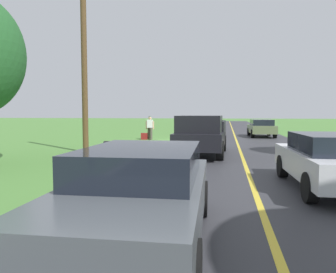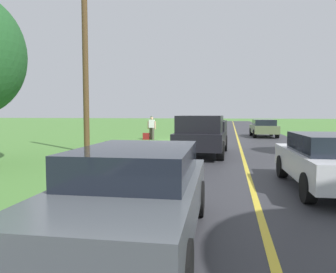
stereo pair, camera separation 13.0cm
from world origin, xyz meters
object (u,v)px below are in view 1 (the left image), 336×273
at_px(hitchhiker_walking, 150,126).
at_px(sedan_near_oncoming, 261,128).
at_px(sedan_mid_oncoming, 330,160).
at_px(utility_pole_roadside, 84,69).
at_px(pickup_truck_passing, 202,134).
at_px(suitcase_carried, 144,136).
at_px(sedan_ahead_same_lane, 140,192).

relative_size(hitchhiker_walking, sedan_near_oncoming, 0.39).
xyz_separation_m(sedan_mid_oncoming, utility_pole_roadside, (9.42, -6.14, 3.34)).
relative_size(pickup_truck_passing, utility_pole_roadside, 0.67).
xyz_separation_m(sedan_near_oncoming, utility_pole_roadside, (9.66, 12.43, 3.34)).
distance_m(sedan_mid_oncoming, utility_pole_roadside, 11.72).
bearing_deg(suitcase_carried, sedan_ahead_same_lane, 12.55).
distance_m(sedan_near_oncoming, sedan_mid_oncoming, 18.57).
distance_m(hitchhiker_walking, utility_pole_roadside, 8.62).
distance_m(sedan_near_oncoming, utility_pole_roadside, 16.09).
bearing_deg(utility_pole_roadside, sedan_ahead_same_lane, 118.75).
bearing_deg(sedan_near_oncoming, pickup_truck_passing, 72.61).
height_order(sedan_near_oncoming, sedan_ahead_same_lane, same).
distance_m(pickup_truck_passing, sedan_near_oncoming, 13.15).
height_order(pickup_truck_passing, utility_pole_roadside, utility_pole_roadside).
bearing_deg(utility_pole_roadside, pickup_truck_passing, 178.78).
xyz_separation_m(sedan_ahead_same_lane, utility_pole_roadside, (5.59, -10.19, 3.34)).
bearing_deg(sedan_ahead_same_lane, utility_pole_roadside, -61.25).
bearing_deg(sedan_ahead_same_lane, hitchhiker_walking, -76.82).
bearing_deg(hitchhiker_walking, suitcase_carried, 12.80).
xyz_separation_m(hitchhiker_walking, utility_pole_roadside, (1.35, 7.93, 3.11)).
height_order(sedan_mid_oncoming, sedan_ahead_same_lane, same).
height_order(sedan_near_oncoming, sedan_mid_oncoming, same).
relative_size(pickup_truck_passing, sedan_mid_oncoming, 1.22).
xyz_separation_m(pickup_truck_passing, sedan_near_oncoming, (-3.93, -12.55, -0.21)).
bearing_deg(pickup_truck_passing, sedan_ahead_same_lane, 89.22).
relative_size(suitcase_carried, sedan_mid_oncoming, 0.11).
bearing_deg(pickup_truck_passing, hitchhiker_walking, -61.44).
bearing_deg(sedan_ahead_same_lane, pickup_truck_passing, -90.78).
distance_m(suitcase_carried, sedan_near_oncoming, 9.88).
bearing_deg(sedan_mid_oncoming, utility_pole_roadside, -33.09).
bearing_deg(sedan_mid_oncoming, hitchhiker_walking, -60.16).
distance_m(hitchhiker_walking, pickup_truck_passing, 9.16).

